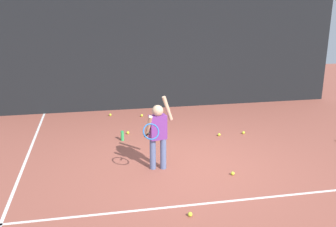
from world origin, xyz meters
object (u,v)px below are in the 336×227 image
(tennis_ball_1, at_px, (233,173))
(tennis_ball_2, at_px, (110,115))
(tennis_ball_5, at_px, (142,115))
(tennis_ball_0, at_px, (190,214))
(water_bottle, at_px, (122,136))
(tennis_ball_3, at_px, (244,133))
(tennis_ball_6, at_px, (219,135))
(tennis_ball_4, at_px, (128,133))
(tennis_player, at_px, (158,131))

(tennis_ball_1, relative_size, tennis_ball_2, 1.00)
(tennis_ball_5, bearing_deg, tennis_ball_1, -73.40)
(tennis_ball_0, bearing_deg, tennis_ball_2, 99.63)
(water_bottle, xyz_separation_m, tennis_ball_0, (0.70, -3.26, -0.08))
(water_bottle, xyz_separation_m, tennis_ball_3, (2.77, -0.11, -0.08))
(tennis_ball_3, xyz_separation_m, tennis_ball_6, (-0.59, -0.02, 0.00))
(tennis_ball_5, xyz_separation_m, tennis_ball_6, (1.53, -1.82, 0.00))
(tennis_ball_5, relative_size, tennis_ball_6, 1.00)
(tennis_ball_3, relative_size, tennis_ball_4, 1.00)
(tennis_ball_1, bearing_deg, tennis_ball_4, 122.92)
(tennis_ball_6, bearing_deg, tennis_ball_1, -101.56)
(tennis_ball_4, bearing_deg, tennis_ball_3, -10.97)
(tennis_ball_5, bearing_deg, tennis_ball_3, -40.22)
(tennis_ball_1, distance_m, tennis_ball_6, 2.01)
(tennis_ball_5, bearing_deg, tennis_ball_4, -110.65)
(water_bottle, bearing_deg, tennis_ball_1, -49.86)
(tennis_player, height_order, water_bottle, tennis_player)
(water_bottle, bearing_deg, tennis_ball_5, 69.14)
(tennis_player, height_order, tennis_ball_3, tennis_player)
(tennis_player, distance_m, tennis_ball_2, 3.63)
(tennis_ball_0, bearing_deg, tennis_ball_3, 56.70)
(tennis_ball_2, height_order, tennis_ball_3, same)
(tennis_player, xyz_separation_m, tennis_ball_1, (1.25, -0.51, -0.69))
(tennis_ball_5, bearing_deg, tennis_ball_0, -89.29)
(tennis_ball_1, height_order, tennis_ball_6, same)
(water_bottle, bearing_deg, tennis_player, -71.99)
(tennis_ball_3, distance_m, tennis_ball_6, 0.59)
(water_bottle, distance_m, tennis_ball_2, 1.91)
(tennis_ball_5, bearing_deg, tennis_ball_2, 165.04)
(tennis_ball_2, bearing_deg, tennis_ball_1, -64.12)
(tennis_ball_2, relative_size, tennis_ball_3, 1.00)
(tennis_ball_4, bearing_deg, tennis_ball_0, -81.45)
(tennis_player, distance_m, tennis_ball_4, 2.14)
(tennis_player, bearing_deg, tennis_ball_1, -33.22)
(water_bottle, relative_size, tennis_ball_6, 3.33)
(tennis_ball_2, bearing_deg, tennis_ball_3, -34.43)
(water_bottle, distance_m, tennis_ball_6, 2.18)
(tennis_ball_0, distance_m, tennis_ball_3, 3.76)
(tennis_ball_4, bearing_deg, water_bottle, -111.54)
(tennis_ball_0, xyz_separation_m, tennis_ball_2, (-0.88, 5.16, 0.00))
(tennis_ball_1, xyz_separation_m, tennis_ball_2, (-1.94, 4.01, 0.00))
(tennis_player, xyz_separation_m, tennis_ball_5, (0.12, 3.28, -0.69))
(tennis_player, distance_m, tennis_ball_6, 2.32)
(tennis_ball_1, height_order, tennis_ball_4, same)
(tennis_ball_1, xyz_separation_m, tennis_ball_4, (-1.62, 2.50, 0.00))
(water_bottle, height_order, tennis_ball_1, water_bottle)
(water_bottle, relative_size, tennis_ball_3, 3.33)
(tennis_ball_0, distance_m, tennis_ball_1, 1.57)
(water_bottle, relative_size, tennis_ball_0, 3.33)
(tennis_ball_0, xyz_separation_m, tennis_ball_1, (1.07, 1.15, 0.00))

